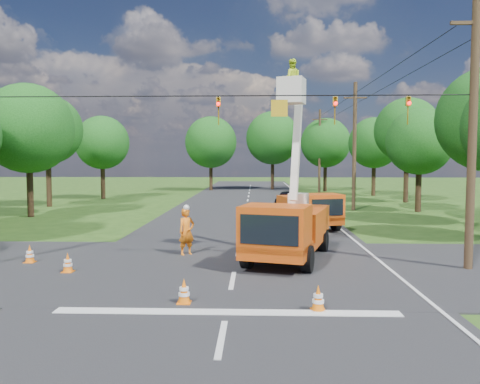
{
  "coord_description": "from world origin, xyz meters",
  "views": [
    {
      "loc": [
        0.75,
        -15.06,
        4.01
      ],
      "look_at": [
        0.08,
        5.04,
        2.6
      ],
      "focal_mm": 35.0,
      "sensor_mm": 36.0,
      "label": 1
    }
  ],
  "objects_px": {
    "traffic_cone_1": "(318,299)",
    "pole_right_far": "(320,150)",
    "traffic_cone_7": "(303,213)",
    "tree_right_e": "(374,143)",
    "tree_left_f": "(102,143)",
    "tree_far_c": "(326,143)",
    "tree_right_c": "(420,142)",
    "bucket_truck": "(288,218)",
    "traffic_cone_4": "(68,263)",
    "tree_far_b": "(273,138)",
    "distant_car": "(286,198)",
    "second_truck": "(309,209)",
    "ground_worker": "(187,232)",
    "traffic_cone_5": "(30,254)",
    "tree_left_d": "(28,129)",
    "pole_right_mid": "(354,145)",
    "tree_far_a": "(211,142)",
    "tree_left_e": "(47,130)",
    "tree_right_d": "(407,130)",
    "traffic_cone_0": "(184,292)",
    "pole_right_near": "(473,129)",
    "traffic_cone_3": "(271,226)",
    "traffic_cone_2": "(264,232)"
  },
  "relations": [
    {
      "from": "second_truck",
      "to": "traffic_cone_7",
      "type": "height_order",
      "value": "second_truck"
    },
    {
      "from": "traffic_cone_4",
      "to": "tree_far_b",
      "type": "xyz_separation_m",
      "value": [
        8.87,
        46.0,
        6.45
      ]
    },
    {
      "from": "traffic_cone_0",
      "to": "tree_right_c",
      "type": "xyz_separation_m",
      "value": [
        14.42,
        23.43,
        4.95
      ]
    },
    {
      "from": "distant_car",
      "to": "tree_left_d",
      "type": "bearing_deg",
      "value": -136.04
    },
    {
      "from": "second_truck",
      "to": "tree_far_c",
      "type": "bearing_deg",
      "value": 64.4
    },
    {
      "from": "second_truck",
      "to": "tree_left_d",
      "type": "xyz_separation_m",
      "value": [
        -18.88,
        4.73,
        5.02
      ]
    },
    {
      "from": "traffic_cone_1",
      "to": "tree_far_b",
      "type": "distance_m",
      "value": 50.38
    },
    {
      "from": "pole_right_near",
      "to": "tree_left_f",
      "type": "height_order",
      "value": "pole_right_near"
    },
    {
      "from": "tree_left_d",
      "to": "tree_far_c",
      "type": "relative_size",
      "value": 1.01
    },
    {
      "from": "traffic_cone_3",
      "to": "tree_right_d",
      "type": "xyz_separation_m",
      "value": [
        13.19,
        18.71,
        6.32
      ]
    },
    {
      "from": "traffic_cone_5",
      "to": "tree_left_e",
      "type": "height_order",
      "value": "tree_left_e"
    },
    {
      "from": "ground_worker",
      "to": "traffic_cone_5",
      "type": "distance_m",
      "value": 6.11
    },
    {
      "from": "traffic_cone_3",
      "to": "tree_left_d",
      "type": "bearing_deg",
      "value": 158.0
    },
    {
      "from": "tree_right_c",
      "to": "tree_far_c",
      "type": "bearing_deg",
      "value": 99.14
    },
    {
      "from": "pole_right_far",
      "to": "tree_left_f",
      "type": "bearing_deg",
      "value": -156.77
    },
    {
      "from": "tree_right_c",
      "to": "pole_right_near",
      "type": "bearing_deg",
      "value": -103.89
    },
    {
      "from": "ground_worker",
      "to": "tree_left_f",
      "type": "relative_size",
      "value": 0.24
    },
    {
      "from": "tree_left_d",
      "to": "tree_right_d",
      "type": "height_order",
      "value": "tree_right_d"
    },
    {
      "from": "tree_right_e",
      "to": "tree_far_c",
      "type": "height_order",
      "value": "tree_far_c"
    },
    {
      "from": "traffic_cone_3",
      "to": "tree_far_a",
      "type": "distance_m",
      "value": 35.81
    },
    {
      "from": "tree_left_f",
      "to": "tree_far_c",
      "type": "relative_size",
      "value": 0.92
    },
    {
      "from": "tree_right_e",
      "to": "pole_right_far",
      "type": "bearing_deg",
      "value": 136.67
    },
    {
      "from": "traffic_cone_3",
      "to": "pole_right_near",
      "type": "distance_m",
      "value": 11.78
    },
    {
      "from": "traffic_cone_1",
      "to": "traffic_cone_5",
      "type": "relative_size",
      "value": 1.0
    },
    {
      "from": "traffic_cone_7",
      "to": "tree_far_c",
      "type": "height_order",
      "value": "tree_far_c"
    },
    {
      "from": "distant_car",
      "to": "tree_right_e",
      "type": "bearing_deg",
      "value": 63.53
    },
    {
      "from": "traffic_cone_7",
      "to": "tree_right_e",
      "type": "xyz_separation_m",
      "value": [
        9.84,
        20.41,
        5.45
      ]
    },
    {
      "from": "tree_right_c",
      "to": "tree_right_e",
      "type": "height_order",
      "value": "tree_right_e"
    },
    {
      "from": "tree_right_c",
      "to": "tree_far_c",
      "type": "height_order",
      "value": "tree_far_c"
    },
    {
      "from": "ground_worker",
      "to": "tree_right_d",
      "type": "xyz_separation_m",
      "value": [
        16.92,
        24.83,
        5.69
      ]
    },
    {
      "from": "ground_worker",
      "to": "traffic_cone_2",
      "type": "height_order",
      "value": "ground_worker"
    },
    {
      "from": "distant_car",
      "to": "tree_left_f",
      "type": "relative_size",
      "value": 0.43
    },
    {
      "from": "distant_car",
      "to": "traffic_cone_4",
      "type": "xyz_separation_m",
      "value": [
        -9.37,
        -25.26,
        -0.26
      ]
    },
    {
      "from": "traffic_cone_2",
      "to": "tree_left_d",
      "type": "xyz_separation_m",
      "value": [
        -16.17,
        8.65,
        5.77
      ]
    },
    {
      "from": "bucket_truck",
      "to": "tree_right_d",
      "type": "relative_size",
      "value": 0.82
    },
    {
      "from": "ground_worker",
      "to": "tree_far_b",
      "type": "bearing_deg",
      "value": 45.39
    },
    {
      "from": "tree_right_c",
      "to": "bucket_truck",
      "type": "bearing_deg",
      "value": -122.37
    },
    {
      "from": "traffic_cone_2",
      "to": "tree_right_d",
      "type": "bearing_deg",
      "value": 56.56
    },
    {
      "from": "traffic_cone_5",
      "to": "tree_far_b",
      "type": "relative_size",
      "value": 0.07
    },
    {
      "from": "traffic_cone_1",
      "to": "tree_left_e",
      "type": "height_order",
      "value": "tree_left_e"
    },
    {
      "from": "tree_right_e",
      "to": "tree_far_a",
      "type": "xyz_separation_m",
      "value": [
        -18.8,
        8.0,
        0.38
      ]
    },
    {
      "from": "ground_worker",
      "to": "traffic_cone_1",
      "type": "height_order",
      "value": "ground_worker"
    },
    {
      "from": "traffic_cone_3",
      "to": "traffic_cone_0",
      "type": "bearing_deg",
      "value": -102.57
    },
    {
      "from": "traffic_cone_1",
      "to": "pole_right_far",
      "type": "relative_size",
      "value": 0.07
    },
    {
      "from": "tree_far_a",
      "to": "pole_right_far",
      "type": "bearing_deg",
      "value": -12.53
    },
    {
      "from": "pole_right_mid",
      "to": "bucket_truck",
      "type": "bearing_deg",
      "value": -109.15
    },
    {
      "from": "tree_left_e",
      "to": "tree_right_d",
      "type": "height_order",
      "value": "tree_right_d"
    },
    {
      "from": "bucket_truck",
      "to": "ground_worker",
      "type": "distance_m",
      "value": 4.28
    },
    {
      "from": "tree_right_d",
      "to": "tree_left_e",
      "type": "bearing_deg",
      "value": -171.01
    },
    {
      "from": "bucket_truck",
      "to": "traffic_cone_7",
      "type": "bearing_deg",
      "value": 97.72
    }
  ]
}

